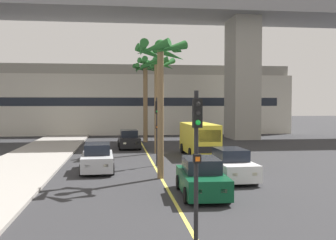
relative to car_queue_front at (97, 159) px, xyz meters
name	(u,v)px	position (x,y,z in m)	size (l,w,h in m)	color
lane_stripe_center	(150,159)	(3.37, 4.67, -0.72)	(0.14, 56.00, 0.01)	#DBCC4C
bridge_overpass	(150,11)	(4.50, 19.35, 12.86)	(68.08, 8.00, 17.19)	gray
pier_building_backdrop	(135,101)	(3.37, 28.81, 3.47)	(38.81, 8.04, 8.51)	beige
car_queue_front	(97,159)	(0.00, 0.00, 0.00)	(1.95, 4.16, 1.56)	#B7BABF
car_queue_second	(129,140)	(2.07, 11.31, 0.00)	(1.95, 4.16, 1.56)	black
car_queue_third	(231,165)	(6.84, -3.30, 0.00)	(1.92, 4.15, 1.56)	white
car_queue_fourth	(202,178)	(4.65, -6.49, 0.00)	(1.94, 4.15, 1.56)	#0C4728
delivery_van	(199,138)	(7.08, 5.82, 0.57)	(2.25, 5.29, 2.36)	yellow
traffic_light_median_near	(197,147)	(3.27, -12.38, 1.99)	(0.24, 0.37, 4.20)	black
traffic_light_median_far	(157,122)	(3.55, 1.48, 1.99)	(0.24, 0.37, 4.20)	black
palm_tree_near_median	(157,72)	(4.11, 7.63, 5.51)	(2.98, 3.02, 7.45)	brown
palm_tree_mid_median	(161,65)	(3.34, -2.58, 5.06)	(2.82, 2.94, 7.08)	brown
palm_tree_far_median	(145,83)	(3.84, 16.45, 5.13)	(2.60, 2.69, 7.86)	brown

